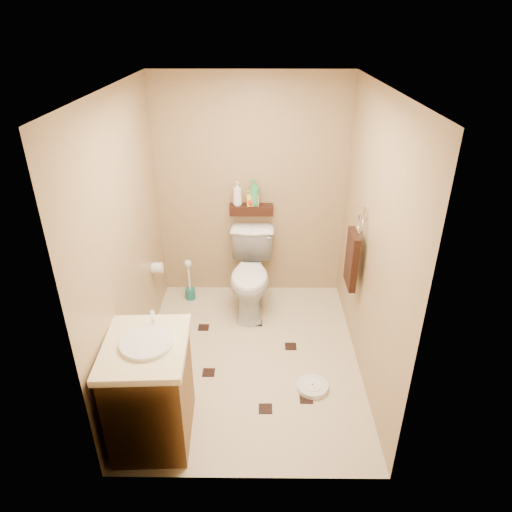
{
  "coord_description": "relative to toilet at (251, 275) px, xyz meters",
  "views": [
    {
      "loc": [
        0.09,
        -3.32,
        2.85
      ],
      "look_at": [
        0.06,
        0.25,
        0.95
      ],
      "focal_mm": 32.0,
      "sensor_mm": 36.0,
      "label": 1
    }
  ],
  "objects": [
    {
      "name": "wall_back",
      "position": [
        0.0,
        0.42,
        0.78
      ],
      "size": [
        2.0,
        0.04,
        2.4
      ],
      "primitive_type": "cube",
      "color": "#A4825E",
      "rests_on": "ground"
    },
    {
      "name": "wall_shelf",
      "position": [
        0.0,
        0.34,
        0.6
      ],
      "size": [
        0.46,
        0.14,
        0.1
      ],
      "primitive_type": "cube",
      "color": "black",
      "rests_on": "wall_back"
    },
    {
      "name": "toilet_paper",
      "position": [
        -0.94,
        -0.18,
        0.18
      ],
      "size": [
        0.12,
        0.11,
        0.12
      ],
      "color": "silver",
      "rests_on": "wall_left"
    },
    {
      "name": "bottle_a",
      "position": [
        -0.14,
        0.34,
        0.78
      ],
      "size": [
        0.13,
        0.13,
        0.26
      ],
      "primitive_type": "imported",
      "rotation": [
        0.0,
        0.0,
        0.32
      ],
      "color": "white",
      "rests_on": "wall_shelf"
    },
    {
      "name": "ground",
      "position": [
        0.0,
        -0.83,
        -0.42
      ],
      "size": [
        2.5,
        2.5,
        0.0
      ],
      "primitive_type": "plane",
      "color": "beige",
      "rests_on": "ground"
    },
    {
      "name": "toilet",
      "position": [
        0.0,
        0.0,
        0.0
      ],
      "size": [
        0.49,
        0.84,
        0.84
      ],
      "primitive_type": "imported",
      "rotation": [
        0.0,
        0.0,
        -0.03
      ],
      "color": "white",
      "rests_on": "ground"
    },
    {
      "name": "bottle_e",
      "position": [
        0.04,
        0.34,
        0.74
      ],
      "size": [
        0.09,
        0.1,
        0.18
      ],
      "primitive_type": "imported",
      "rotation": [
        0.0,
        0.0,
        0.17
      ],
      "color": "gold",
      "rests_on": "wall_shelf"
    },
    {
      "name": "bathroom_scale",
      "position": [
        0.55,
        -1.23,
        -0.39
      ],
      "size": [
        0.28,
        0.28,
        0.05
      ],
      "rotation": [
        0.0,
        0.0,
        -0.03
      ],
      "color": "silver",
      "rests_on": "ground"
    },
    {
      "name": "towel_ring",
      "position": [
        0.92,
        -0.58,
        0.53
      ],
      "size": [
        0.12,
        0.3,
        0.76
      ],
      "color": "silver",
      "rests_on": "wall_right"
    },
    {
      "name": "bottle_d",
      "position": [
        0.03,
        0.34,
        0.79
      ],
      "size": [
        0.14,
        0.14,
        0.29
      ],
      "primitive_type": "imported",
      "rotation": [
        0.0,
        0.0,
        5.04
      ],
      "color": "#339957",
      "rests_on": "wall_shelf"
    },
    {
      "name": "bottle_c",
      "position": [
        0.0,
        0.34,
        0.72
      ],
      "size": [
        0.12,
        0.12,
        0.14
      ],
      "primitive_type": "imported",
      "rotation": [
        0.0,
        0.0,
        0.16
      ],
      "color": "red",
      "rests_on": "wall_shelf"
    },
    {
      "name": "wall_left",
      "position": [
        -1.0,
        -0.83,
        0.78
      ],
      "size": [
        0.04,
        2.5,
        2.4
      ],
      "primitive_type": "cube",
      "color": "#A4825E",
      "rests_on": "ground"
    },
    {
      "name": "toilet_brush",
      "position": [
        -0.69,
        0.18,
        -0.25
      ],
      "size": [
        0.11,
        0.11,
        0.49
      ],
      "color": "#19655F",
      "rests_on": "ground"
    },
    {
      "name": "vanity",
      "position": [
        -0.7,
        -1.69,
        0.02
      ],
      "size": [
        0.61,
        0.72,
        0.99
      ],
      "rotation": [
        0.0,
        0.0,
        0.04
      ],
      "color": "brown",
      "rests_on": "ground"
    },
    {
      "name": "floor_accents",
      "position": [
        0.04,
        -0.86,
        -0.42
      ],
      "size": [
        1.08,
        1.28,
        0.01
      ],
      "color": "black",
      "rests_on": "ground"
    },
    {
      "name": "bottle_b",
      "position": [
        -0.01,
        0.34,
        0.73
      ],
      "size": [
        0.09,
        0.08,
        0.17
      ],
      "primitive_type": "imported",
      "rotation": [
        0.0,
        0.0,
        4.86
      ],
      "color": "yellow",
      "rests_on": "wall_shelf"
    },
    {
      "name": "ceiling",
      "position": [
        0.0,
        -0.83,
        1.98
      ],
      "size": [
        2.0,
        2.5,
        0.02
      ],
      "primitive_type": "cube",
      "color": "white",
      "rests_on": "wall_back"
    },
    {
      "name": "wall_front",
      "position": [
        0.0,
        -2.08,
        0.78
      ],
      "size": [
        2.0,
        0.04,
        2.4
      ],
      "primitive_type": "cube",
      "color": "#A4825E",
      "rests_on": "ground"
    },
    {
      "name": "wall_right",
      "position": [
        1.0,
        -0.83,
        0.78
      ],
      "size": [
        0.04,
        2.5,
        2.4
      ],
      "primitive_type": "cube",
      "color": "#A4825E",
      "rests_on": "ground"
    }
  ]
}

